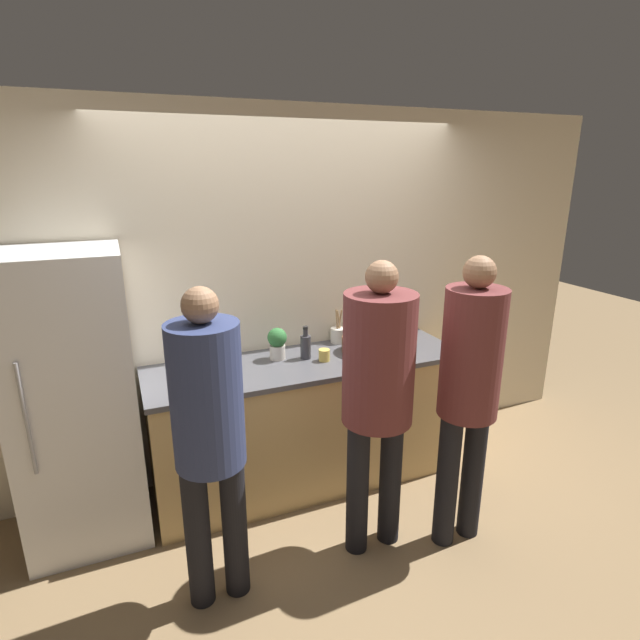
% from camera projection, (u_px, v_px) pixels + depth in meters
% --- Properties ---
extents(ground_plane, '(14.00, 14.00, 0.00)m').
position_uv_depth(ground_plane, '(329.00, 507.00, 3.35)').
color(ground_plane, '#8C704C').
extents(wall_back, '(5.20, 0.06, 2.60)m').
position_uv_depth(wall_back, '(290.00, 295.00, 3.61)').
color(wall_back, beige).
rests_on(wall_back, ground_plane).
extents(counter, '(2.18, 0.71, 0.93)m').
position_uv_depth(counter, '(308.00, 420.00, 3.56)').
color(counter, tan).
rests_on(counter, ground_plane).
extents(refrigerator, '(0.67, 0.67, 1.77)m').
position_uv_depth(refrigerator, '(76.00, 401.00, 2.90)').
color(refrigerator, white).
rests_on(refrigerator, ground_plane).
extents(person_left, '(0.34, 0.34, 1.69)m').
position_uv_depth(person_left, '(209.00, 427.00, 2.38)').
color(person_left, black).
rests_on(person_left, ground_plane).
extents(person_center, '(0.39, 0.39, 1.74)m').
position_uv_depth(person_center, '(378.00, 382.00, 2.73)').
color(person_center, black).
rests_on(person_center, ground_plane).
extents(person_right, '(0.34, 0.34, 1.75)m').
position_uv_depth(person_right, '(469.00, 382.00, 2.79)').
color(person_right, black).
rests_on(person_right, ground_plane).
extents(fruit_bowl, '(0.30, 0.30, 0.15)m').
position_uv_depth(fruit_bowl, '(363.00, 344.00, 3.55)').
color(fruit_bowl, brown).
rests_on(fruit_bowl, counter).
extents(utensil_crock, '(0.12, 0.12, 0.25)m').
position_uv_depth(utensil_crock, '(338.00, 334.00, 3.74)').
color(utensil_crock, silver).
rests_on(utensil_crock, counter).
extents(bottle_dark, '(0.07, 0.07, 0.23)m').
position_uv_depth(bottle_dark, '(306.00, 346.00, 3.42)').
color(bottle_dark, '#333338').
rests_on(bottle_dark, counter).
extents(bottle_amber, '(0.05, 0.05, 0.17)m').
position_uv_depth(bottle_amber, '(388.00, 328.00, 3.87)').
color(bottle_amber, brown).
rests_on(bottle_amber, counter).
extents(cup_yellow, '(0.08, 0.08, 0.08)m').
position_uv_depth(cup_yellow, '(324.00, 355.00, 3.39)').
color(cup_yellow, gold).
rests_on(cup_yellow, counter).
extents(potted_plant, '(0.13, 0.13, 0.22)m').
position_uv_depth(potted_plant, '(277.00, 342.00, 3.40)').
color(potted_plant, beige).
rests_on(potted_plant, counter).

